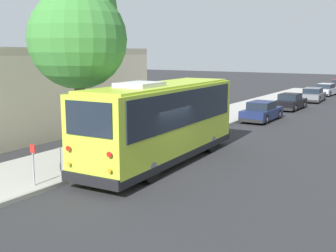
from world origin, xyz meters
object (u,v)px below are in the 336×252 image
Objects in this scene: parked_sedan_gray at (313,95)px; parked_sedan_silver at (326,90)px; street_tree at (79,33)px; sign_post_far at (60,162)px; parked_sedan_black at (290,102)px; sign_post_near at (33,164)px; parked_sedan_navy at (262,112)px; shuttle_bus at (162,119)px; fire_hydrant at (208,121)px.

parked_sedan_gray reaches higher than parked_sedan_silver.
street_tree is 6.99× the size of sign_post_far.
parked_sedan_black reaches higher than sign_post_far.
sign_post_near is at bearing 177.40° from parked_sedan_black.
sign_post_far is at bearing 173.92° from parked_sedan_gray.
parked_sedan_black is 23.75m from sign_post_far.
parked_sedan_silver is at bearing 0.16° from parked_sedan_navy.
parked_sedan_navy is (12.86, 0.22, -1.26)m from shuttle_bus.
shuttle_bus reaches higher than parked_sedan_silver.
fire_hydrant is (13.12, -0.01, -0.33)m from sign_post_near.
shuttle_bus is 2.24× the size of parked_sedan_navy.
parked_sedan_silver is (33.01, 0.17, -1.28)m from shuttle_bus.
parked_sedan_gray is 28.48m from street_tree.
sign_post_far is (-4.10, 1.75, -1.19)m from shuttle_bus.
parked_sedan_navy is 0.56× the size of street_tree.
street_tree is at bearing 25.65° from sign_post_far.
shuttle_bus is 11.87× the size of fire_hydrant.
shuttle_bus is 2.21× the size of parked_sedan_silver.
shuttle_bus is 2.24× the size of parked_sedan_gray.
sign_post_near is (-5.31, 1.75, -1.00)m from shuttle_bus.
parked_sedan_navy is 3.03× the size of sign_post_near.
parked_sedan_black is 2.95× the size of sign_post_near.
sign_post_far is (-37.11, 1.58, 0.10)m from parked_sedan_silver.
street_tree is 5.36× the size of sign_post_near.
sign_post_near is at bearing 179.97° from fire_hydrant.
parked_sedan_black is 3.84× the size of sign_post_far.
parked_sedan_gray is 30.43m from sign_post_far.
street_tree is 9.37× the size of fire_hydrant.
sign_post_far is at bearing 179.97° from fire_hydrant.
parked_sedan_silver reaches higher than sign_post_far.
parked_sedan_silver is (6.73, 0.18, -0.01)m from parked_sedan_gray.
parked_sedan_navy reaches higher than parked_sedan_black.
parked_sedan_navy is at bearing -5.17° from sign_post_far.
shuttle_bus is at bearing 177.22° from parked_sedan_gray.
sign_post_far is (-30.38, 1.76, 0.09)m from parked_sedan_gray.
parked_sedan_gray is 5.30× the size of fire_hydrant.
street_tree reaches higher than shuttle_bus.
shuttle_bus is at bearing -178.75° from parked_sedan_navy.
fire_hydrant is at bearing 10.03° from shuttle_bus.
parked_sedan_navy is at bearing -10.60° from street_tree.
parked_sedan_silver is 0.57× the size of street_tree.
shuttle_bus is 26.31m from parked_sedan_gray.
sign_post_far is at bearing 175.11° from parked_sedan_navy.
sign_post_far is at bearing 177.22° from parked_sedan_black.
parked_sedan_silver is at bearing -2.26° from shuttle_bus.
street_tree is 5.92m from sign_post_near.
parked_sedan_silver is 25.25m from fire_hydrant.
street_tree reaches higher than sign_post_far.
shuttle_bus is 2.30× the size of parked_sedan_black.
parked_sedan_navy reaches higher than fire_hydrant.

